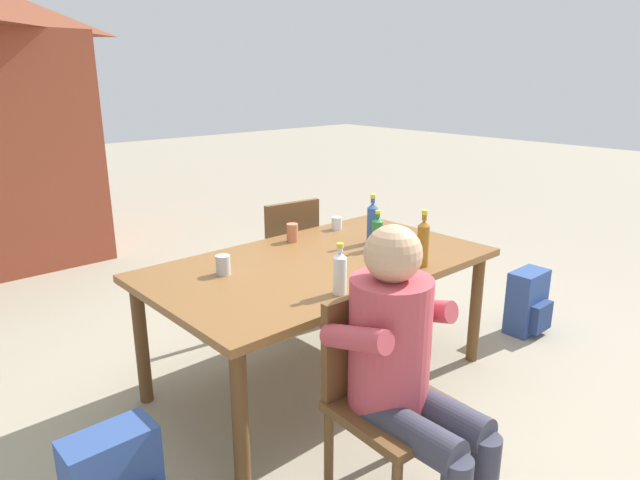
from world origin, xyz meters
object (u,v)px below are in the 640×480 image
Objects in this scene: cup_terracotta at (292,233)px; dining_table at (320,273)px; chair_far_right at (284,251)px; person_in_white_shirt at (405,362)px; cup_steel at (223,265)px; bottle_clear at (340,272)px; chair_near_left at (383,388)px; bottle_green at (377,233)px; bottle_amber at (423,242)px; bottle_blue at (372,222)px; cup_glass at (337,223)px; backpack_by_far_side at (528,303)px.

dining_table is at bearing -107.47° from cup_terracotta.
dining_table is 0.95m from chair_far_right.
cup_steel is at bearing 94.41° from person_in_white_shirt.
bottle_clear is at bearing -65.85° from cup_steel.
chair_near_left is 8.65× the size of cup_steel.
person_in_white_shirt is 4.80× the size of bottle_clear.
chair_far_right reaches higher than cup_terracotta.
person_in_white_shirt reaches higher than bottle_green.
bottle_blue is (0.11, 0.46, -0.00)m from bottle_amber.
bottle_amber is at bearing -103.06° from bottle_blue.
bottle_clear is (0.18, 0.54, 0.17)m from person_in_white_shirt.
backpack_by_far_side is at bearing -43.05° from cup_glass.
person_in_white_shirt is at bearing -85.59° from cup_steel.
chair_near_left is 0.74× the size of person_in_white_shirt.
chair_near_left is 3.55× the size of bottle_clear.
bottle_blue is 0.49m from cup_terracotta.
cup_terracotta is at bearing 121.04° from bottle_green.
chair_near_left is at bearing 87.61° from person_in_white_shirt.
cup_terracotta is at bearing 146.99° from backpack_by_far_side.
dining_table is 0.66m from cup_glass.
cup_steel is at bearing 172.25° from bottle_blue.
person_in_white_shirt is 0.96m from bottle_amber.
chair_near_left is at bearing -116.14° from chair_far_right.
chair_near_left is 0.95m from bottle_amber.
bottle_clear is 1.11m from cup_glass.
cup_terracotta is at bearing 105.81° from bottle_amber.
chair_far_right is 0.74× the size of person_in_white_shirt.
person_in_white_shirt is 1.45m from cup_terracotta.
person_in_white_shirt reaches higher than cup_glass.
cup_steel is at bearing -161.22° from cup_terracotta.
bottle_green is 0.76× the size of bottle_amber.
chair_far_right reaches higher than backpack_by_far_side.
cup_terracotta is 0.39m from cup_glass.
cup_glass is (0.93, 1.25, 0.28)m from chair_near_left.
chair_far_right is 3.76× the size of bottle_green.
cup_glass is at bearing 38.36° from dining_table.
bottle_green is (0.81, 0.89, 0.17)m from person_in_white_shirt.
bottle_clear is 1.82m from backpack_by_far_side.
person_in_white_shirt is 0.59m from bottle_clear.
bottle_blue reaches higher than cup_terracotta.
backpack_by_far_side is (1.11, -0.06, -0.65)m from bottle_amber.
bottle_green is (0.39, -0.06, 0.17)m from dining_table.
bottle_clear is 1.06× the size of bottle_green.
person_in_white_shirt is at bearing -166.18° from backpack_by_far_side.
cup_terracotta is (-0.27, 0.45, -0.04)m from bottle_green.
cup_steel is (-0.26, 0.58, -0.06)m from bottle_clear.
chair_near_left reaches higher than cup_steel.
chair_near_left is 1.87m from chair_far_right.
backpack_by_far_side is at bearing -27.67° from bottle_blue.
bottle_amber reaches higher than bottle_green.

